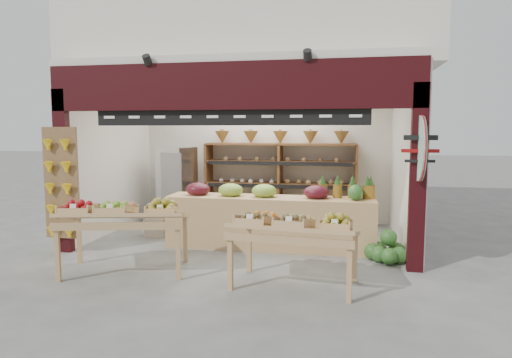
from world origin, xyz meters
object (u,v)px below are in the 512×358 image
object	(u,v)px
mid_counter	(269,220)
display_table_left	(117,213)
back_shelving	(280,167)
watermelon_pile	(386,251)
refrigerator	(177,185)
cardboard_stack	(170,225)
display_table_right	(290,225)

from	to	relation	value
mid_counter	display_table_left	xyz separation A→B (m)	(-1.91, -1.66, 0.36)
back_shelving	watermelon_pile	bearing A→B (deg)	-51.90
display_table_left	watermelon_pile	distance (m)	4.05
mid_counter	watermelon_pile	xyz separation A→B (m)	(1.89, -0.44, -0.32)
refrigerator	cardboard_stack	size ratio (longest dim) A/B	1.68
mid_counter	watermelon_pile	bearing A→B (deg)	-13.24
cardboard_stack	display_table_right	world-z (taller)	display_table_right
refrigerator	mid_counter	world-z (taller)	refrigerator
mid_counter	cardboard_stack	bearing A→B (deg)	167.43
refrigerator	mid_counter	xyz separation A→B (m)	(2.28, -1.66, -0.34)
cardboard_stack	watermelon_pile	size ratio (longest dim) A/B	1.55
display_table_left	refrigerator	bearing A→B (deg)	96.27
display_table_left	watermelon_pile	size ratio (longest dim) A/B	2.99
back_shelving	display_table_right	size ratio (longest dim) A/B	1.94
cardboard_stack	display_table_left	distance (m)	2.19
display_table_right	mid_counter	bearing A→B (deg)	107.48
refrigerator	display_table_right	distance (m)	4.47
cardboard_stack	display_table_right	xyz separation A→B (m)	(2.53, -2.23, 0.55)
watermelon_pile	cardboard_stack	bearing A→B (deg)	167.10
mid_counter	watermelon_pile	distance (m)	1.96
mid_counter	back_shelving	bearing A→B (deg)	93.19
cardboard_stack	watermelon_pile	xyz separation A→B (m)	(3.86, -0.88, -0.07)
back_shelving	cardboard_stack	xyz separation A→B (m)	(-1.85, -1.67, -0.98)
back_shelving	display_table_left	world-z (taller)	back_shelving
refrigerator	display_table_right	bearing A→B (deg)	-32.53
mid_counter	display_table_right	bearing A→B (deg)	-72.52
back_shelving	mid_counter	bearing A→B (deg)	-86.81
back_shelving	refrigerator	size ratio (longest dim) A/B	1.98
cardboard_stack	mid_counter	bearing A→B (deg)	-12.57
refrigerator	watermelon_pile	size ratio (longest dim) A/B	2.60
display_table_left	watermelon_pile	bearing A→B (deg)	17.79
refrigerator	display_table_right	world-z (taller)	refrigerator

